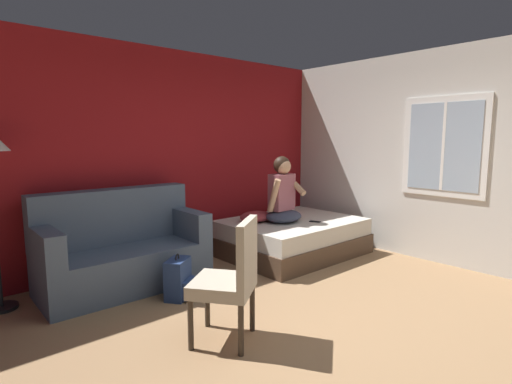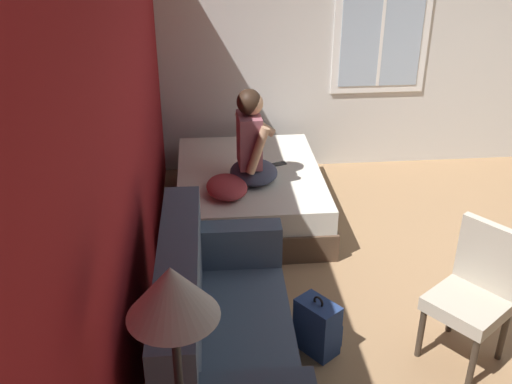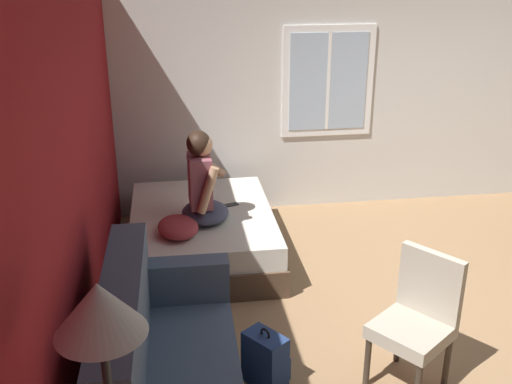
{
  "view_description": "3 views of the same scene",
  "coord_description": "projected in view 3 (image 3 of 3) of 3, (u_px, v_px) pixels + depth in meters",
  "views": [
    {
      "loc": [
        -2.6,
        -1.79,
        1.6
      ],
      "look_at": [
        0.62,
        1.86,
        0.93
      ],
      "focal_mm": 28.0,
      "sensor_mm": 36.0,
      "label": 1
    },
    {
      "loc": [
        -3.86,
        2.32,
        2.94
      ],
      "look_at": [
        0.21,
        1.95,
        0.83
      ],
      "focal_mm": 42.0,
      "sensor_mm": 36.0,
      "label": 2
    },
    {
      "loc": [
        -4.03,
        2.16,
        2.84
      ],
      "look_at": [
        0.09,
        1.56,
        1.16
      ],
      "focal_mm": 42.0,
      "sensor_mm": 36.0,
      "label": 3
    }
  ],
  "objects": [
    {
      "name": "ground_plane",
      "position": [
        440.0,
        313.0,
        5.05
      ],
      "size": [
        40.0,
        40.0,
        0.0
      ],
      "primitive_type": "plane",
      "color": "#93704C"
    },
    {
      "name": "wall_back_accent",
      "position": [
        72.0,
        182.0,
        4.16
      ],
      "size": [
        9.9,
        0.16,
        2.7
      ],
      "primitive_type": "cube",
      "color": "maroon",
      "rests_on": "ground"
    },
    {
      "name": "wall_side_with_window",
      "position": [
        359.0,
        91.0,
        6.86
      ],
      "size": [
        0.19,
        6.98,
        2.7
      ],
      "color": "silver",
      "rests_on": "ground"
    },
    {
      "name": "bed",
      "position": [
        202.0,
        234.0,
        5.92
      ],
      "size": [
        1.83,
        1.41,
        0.48
      ],
      "color": "#4C3828",
      "rests_on": "ground"
    },
    {
      "name": "couch",
      "position": [
        164.0,
        372.0,
        3.75
      ],
      "size": [
        1.71,
        0.85,
        1.04
      ],
      "color": "#47566B",
      "rests_on": "ground"
    },
    {
      "name": "side_chair",
      "position": [
        417.0,
        317.0,
        4.07
      ],
      "size": [
        0.64,
        0.64,
        0.98
      ],
      "color": "#382D23",
      "rests_on": "ground"
    },
    {
      "name": "person_seated",
      "position": [
        202.0,
        185.0,
        5.52
      ],
      "size": [
        0.54,
        0.46,
        0.88
      ],
      "color": "#383D51",
      "rests_on": "bed"
    },
    {
      "name": "backpack",
      "position": [
        266.0,
        360.0,
        4.17
      ],
      "size": [
        0.35,
        0.35,
        0.46
      ],
      "color": "navy",
      "rests_on": "ground"
    },
    {
      "name": "throw_pillow",
      "position": [
        178.0,
        227.0,
        5.35
      ],
      "size": [
        0.53,
        0.42,
        0.14
      ],
      "primitive_type": "ellipsoid",
      "rotation": [
        0.0,
        0.0,
        0.14
      ],
      "color": "#993338",
      "rests_on": "bed"
    },
    {
      "name": "cell_phone",
      "position": [
        231.0,
        205.0,
        5.98
      ],
      "size": [
        0.11,
        0.16,
        0.01
      ],
      "primitive_type": "cube",
      "rotation": [
        0.0,
        0.0,
        0.34
      ],
      "color": "black",
      "rests_on": "bed"
    },
    {
      "name": "floor_lamp",
      "position": [
        103.0,
        344.0,
        2.32
      ],
      "size": [
        0.36,
        0.36,
        1.7
      ],
      "color": "black",
      "rests_on": "ground"
    }
  ]
}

